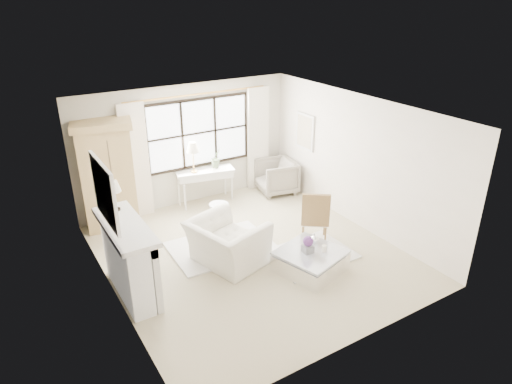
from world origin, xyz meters
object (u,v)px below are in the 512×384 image
(club_armchair, at_px, (227,243))
(coffee_table, at_px, (310,261))
(armoire, at_px, (108,175))
(console_table, at_px, (206,186))

(club_armchair, relative_size, coffee_table, 1.01)
(armoire, xyz_separation_m, coffee_table, (2.44, -3.45, -0.96))
(armoire, distance_m, club_armchair, 2.90)
(coffee_table, bearing_deg, armoire, 109.31)
(console_table, xyz_separation_m, club_armchair, (-0.80, -2.50, 0.01))
(armoire, bearing_deg, coffee_table, -40.88)
(console_table, bearing_deg, coffee_table, -72.52)
(armoire, xyz_separation_m, console_table, (2.13, 0.03, -0.74))
(armoire, relative_size, club_armchair, 1.79)
(console_table, xyz_separation_m, coffee_table, (0.31, -3.48, -0.22))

